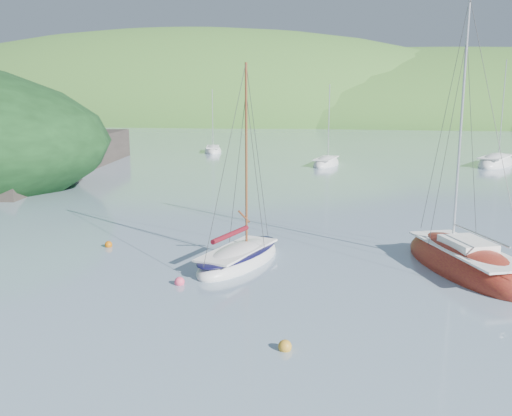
% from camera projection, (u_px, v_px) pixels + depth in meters
% --- Properties ---
extents(ground, '(700.00, 700.00, 0.00)m').
position_uv_depth(ground, '(205.00, 317.00, 21.12)').
color(ground, gray).
rests_on(ground, ground).
extents(shoreline_hills, '(690.00, 135.00, 56.00)m').
position_uv_depth(shoreline_hills, '(334.00, 119.00, 188.22)').
color(shoreline_hills, '#38712B').
rests_on(shoreline_hills, ground).
extents(daysailer_white, '(4.07, 7.08, 10.27)m').
position_uv_depth(daysailer_white, '(239.00, 258.00, 27.79)').
color(daysailer_white, silver).
rests_on(daysailer_white, ground).
extents(sloop_red, '(6.49, 9.55, 13.40)m').
position_uv_depth(sloop_red, '(464.00, 265.00, 26.70)').
color(sloop_red, '#9B381C').
rests_on(sloop_red, ground).
extents(distant_sloop_a, '(3.44, 7.29, 10.01)m').
position_uv_depth(distant_sloop_a, '(326.00, 164.00, 65.98)').
color(distant_sloop_a, silver).
rests_on(distant_sloop_a, ground).
extents(distant_sloop_b, '(6.60, 9.62, 12.98)m').
position_uv_depth(distant_sloop_b, '(496.00, 164.00, 65.73)').
color(distant_sloop_b, silver).
rests_on(distant_sloop_b, ground).
extents(distant_sloop_c, '(4.07, 7.06, 9.53)m').
position_uv_depth(distant_sloop_c, '(213.00, 151.00, 80.55)').
color(distant_sloop_c, silver).
rests_on(distant_sloop_c, ground).
extents(mooring_buoys, '(19.11, 12.48, 0.50)m').
position_uv_depth(mooring_buoys, '(290.00, 276.00, 25.49)').
color(mooring_buoys, gold).
rests_on(mooring_buoys, ground).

